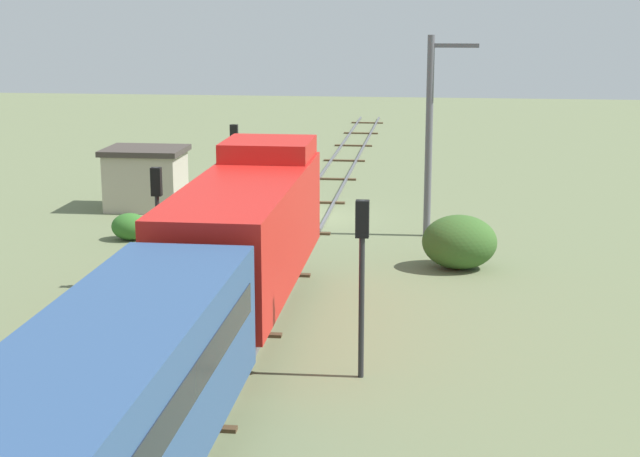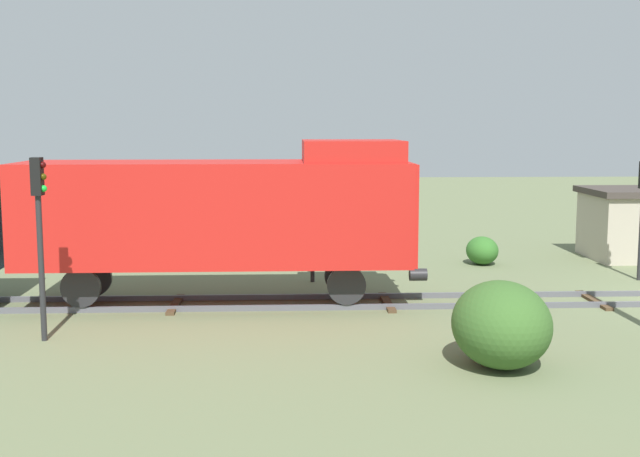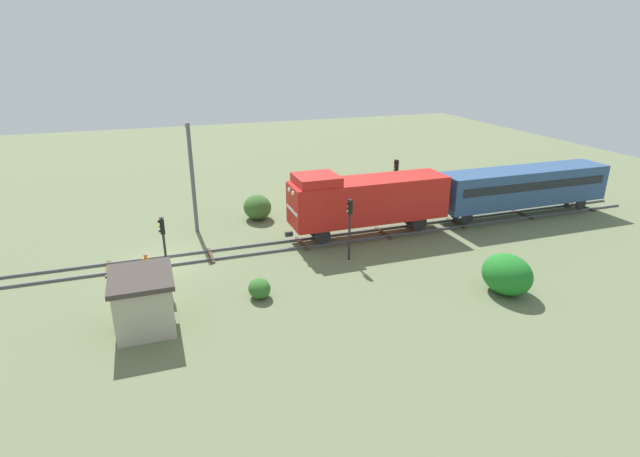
{
  "view_description": "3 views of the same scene",
  "coord_description": "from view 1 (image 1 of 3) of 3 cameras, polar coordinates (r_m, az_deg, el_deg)",
  "views": [
    {
      "loc": [
        -5.3,
        40.68,
        9.0
      ],
      "look_at": [
        -1.49,
        8.89,
        1.6
      ],
      "focal_mm": 55.0,
      "sensor_mm": 36.0,
      "label": 1
    },
    {
      "loc": [
        -22.81,
        12.19,
        5.23
      ],
      "look_at": [
        -1.12,
        11.23,
        2.38
      ],
      "focal_mm": 45.0,
      "sensor_mm": 36.0,
      "label": 2
    },
    {
      "loc": [
        30.1,
        -0.0,
        12.92
      ],
      "look_at": [
        0.84,
        10.23,
        1.32
      ],
      "focal_mm": 28.0,
      "sensor_mm": 36.0,
      "label": 3
    }
  ],
  "objects": [
    {
      "name": "locomotive",
      "position": [
        27.97,
        -4.26,
        0.12
      ],
      "size": [
        2.9,
        11.6,
        4.6
      ],
      "color": "red",
      "rests_on": "railway_track"
    },
    {
      "name": "traffic_signal_far",
      "position": [
        23.47,
        2.46,
        -1.62
      ],
      "size": [
        0.32,
        0.34,
        4.44
      ],
      "color": "#262628",
      "rests_on": "ground"
    },
    {
      "name": "traffic_signal_mid",
      "position": [
        31.3,
        -9.45,
        1.35
      ],
      "size": [
        0.32,
        0.34,
        3.97
      ],
      "color": "#262628",
      "rests_on": "ground"
    },
    {
      "name": "catenary_mast",
      "position": [
        38.22,
        6.46,
        5.65
      ],
      "size": [
        1.94,
        0.28,
        7.81
      ],
      "color": "#595960",
      "rests_on": "ground"
    },
    {
      "name": "passenger_car_leading",
      "position": [
        15.81,
        -13.69,
        -11.55
      ],
      "size": [
        2.84,
        14.0,
        3.66
      ],
      "color": "#2D4C7A",
      "rests_on": "railway_track"
    },
    {
      "name": "railway_track",
      "position": [
        41.98,
        -0.57,
        0.74
      ],
      "size": [
        2.4,
        73.73,
        0.16
      ],
      "color": "#595960",
      "rests_on": "ground"
    },
    {
      "name": "traffic_signal_near",
      "position": [
        41.76,
        -5.0,
        4.4
      ],
      "size": [
        0.32,
        0.34,
        3.99
      ],
      "color": "#262628",
      "rests_on": "ground"
    },
    {
      "name": "bush_far",
      "position": [
        34.11,
        8.12,
        -0.78
      ],
      "size": [
        2.58,
        2.11,
        1.88
      ],
      "primitive_type": "ellipsoid",
      "color": "#365E26",
      "rests_on": "ground"
    },
    {
      "name": "ground_plane",
      "position": [
        42.0,
        -0.57,
        0.64
      ],
      "size": [
        110.59,
        110.59,
        0.0
      ],
      "primitive_type": "plane",
      "color": "#66704C"
    },
    {
      "name": "worker_near_track",
      "position": [
        42.94,
        -3.62,
        2.25
      ],
      "size": [
        0.38,
        0.38,
        1.7
      ],
      "rotation": [
        0.0,
        0.0,
        4.28
      ],
      "color": "#262B38",
      "rests_on": "ground"
    },
    {
      "name": "relay_hut",
      "position": [
        44.26,
        -10.09,
        2.92
      ],
      "size": [
        3.5,
        2.9,
        2.74
      ],
      "color": "#B2A893",
      "rests_on": "ground"
    },
    {
      "name": "bush_near",
      "position": [
        38.66,
        -11.0,
        0.11
      ],
      "size": [
        1.44,
        1.18,
        1.05
      ],
      "primitive_type": "ellipsoid",
      "color": "#316826",
      "rests_on": "ground"
    }
  ]
}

